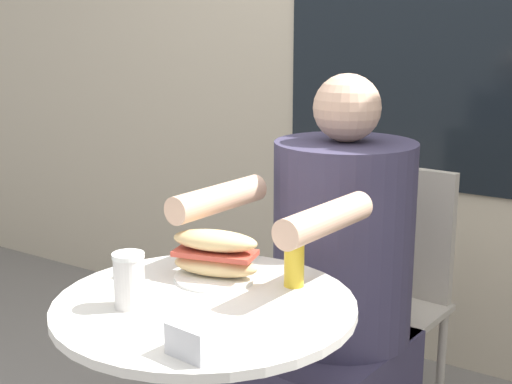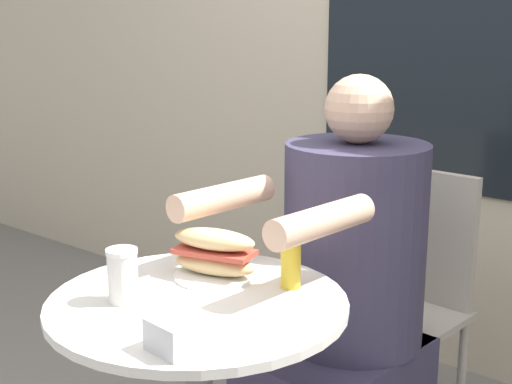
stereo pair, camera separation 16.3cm
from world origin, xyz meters
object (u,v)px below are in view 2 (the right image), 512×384
cafe_table (199,384)px  drink_cup (123,275)px  seated_diner (344,323)px  condiment_bottle (291,256)px  diner_chair (407,284)px  sandwich_on_plate (214,255)px

cafe_table → drink_cup: drink_cup is taller
seated_diner → condiment_bottle: (0.07, -0.34, 0.30)m
condiment_bottle → cafe_table: bearing=-121.4°
cafe_table → drink_cup: size_ratio=6.26×
cafe_table → condiment_bottle: (0.11, 0.18, 0.28)m
seated_diner → diner_chair: bearing=-87.5°
cafe_table → seated_diner: (0.04, 0.53, -0.02)m
cafe_table → sandwich_on_plate: sandwich_on_plate is taller
seated_diner → sandwich_on_plate: (-0.10, -0.40, 0.28)m
diner_chair → seated_diner: size_ratio=0.73×
diner_chair → sandwich_on_plate: (-0.11, -0.76, 0.27)m
drink_cup → condiment_bottle: (0.22, 0.29, 0.02)m
cafe_table → drink_cup: (-0.11, -0.11, 0.26)m
sandwich_on_plate → condiment_bottle: (0.18, 0.06, 0.02)m
sandwich_on_plate → drink_cup: size_ratio=1.86×
diner_chair → drink_cup: size_ratio=7.43×
diner_chair → drink_cup: diner_chair is taller
sandwich_on_plate → condiment_bottle: 0.19m
seated_diner → sandwich_on_plate: size_ratio=5.44×
cafe_table → diner_chair: (0.05, 0.88, -0.01)m
seated_diner → sandwich_on_plate: bearing=79.5°
diner_chair → drink_cup: bearing=84.6°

